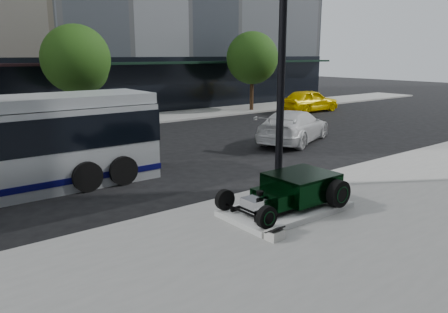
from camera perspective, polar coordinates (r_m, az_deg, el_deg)
ground at (r=14.54m, az=-4.19°, el=-3.54°), size 120.00×120.00×0.00m
sidewalk_far at (r=27.07m, az=-20.87°, el=3.59°), size 70.00×4.00×0.12m
street_trees at (r=26.23m, az=-18.49°, el=11.65°), size 29.80×3.80×5.70m
display_plinth at (r=11.73m, az=8.11°, el=-6.78°), size 3.40×1.80×0.15m
hot_rod at (r=11.81m, az=9.33°, el=-4.13°), size 3.22×2.00×0.81m
info_plaque at (r=10.01m, az=6.65°, el=-10.03°), size 0.42×0.33×0.31m
lamppost at (r=13.22m, az=7.50°, el=10.86°), size 0.42×0.42×7.67m
white_sedan at (r=21.46m, az=9.12°, el=3.93°), size 5.80×4.14×1.56m
yellow_taxi at (r=33.18m, az=11.07°, el=7.17°), size 4.87×1.96×1.66m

